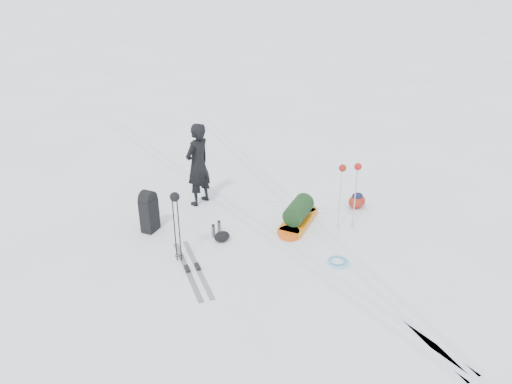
% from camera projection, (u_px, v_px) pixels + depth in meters
% --- Properties ---
extents(ground, '(200.00, 200.00, 0.00)m').
position_uv_depth(ground, '(265.00, 232.00, 10.60)').
color(ground, white).
rests_on(ground, ground).
extents(snow_hill_backdrop, '(359.50, 192.00, 162.45)m').
position_uv_depth(snow_hill_backdrop, '(294.00, 252.00, 134.77)').
color(snow_hill_backdrop, white).
rests_on(snow_hill_backdrop, ground).
extents(ski_tracks, '(3.38, 17.97, 0.01)m').
position_uv_depth(ski_tracks, '(267.00, 208.00, 11.55)').
color(ski_tracks, silver).
rests_on(ski_tracks, ground).
extents(skier, '(0.85, 0.72, 1.97)m').
position_uv_depth(skier, '(198.00, 165.00, 11.38)').
color(skier, black).
rests_on(skier, ground).
extents(pulk_sled, '(1.52, 1.24, 0.59)m').
position_uv_depth(pulk_sled, '(298.00, 216.00, 10.79)').
color(pulk_sled, orange).
rests_on(pulk_sled, ground).
extents(expedition_rucksack, '(0.68, 1.01, 0.93)m').
position_uv_depth(expedition_rucksack, '(149.00, 211.00, 10.56)').
color(expedition_rucksack, black).
rests_on(expedition_rucksack, ground).
extents(ski_poles_black, '(0.18, 0.18, 1.48)m').
position_uv_depth(ski_poles_black, '(175.00, 206.00, 9.11)').
color(ski_poles_black, black).
rests_on(ski_poles_black, ground).
extents(ski_poles_silver, '(0.47, 0.26, 1.52)m').
position_uv_depth(ski_poles_silver, '(350.00, 175.00, 10.17)').
color(ski_poles_silver, silver).
rests_on(ski_poles_silver, ground).
extents(touring_skis_grey, '(0.65, 2.02, 0.07)m').
position_uv_depth(touring_skis_grey, '(192.00, 269.00, 9.37)').
color(touring_skis_grey, gray).
rests_on(touring_skis_grey, ground).
extents(touring_skis_white, '(1.45, 1.51, 0.07)m').
position_uv_depth(touring_skis_white, '(300.00, 207.00, 11.58)').
color(touring_skis_white, silver).
rests_on(touring_skis_white, ground).
extents(rope_coil, '(0.56, 0.56, 0.05)m').
position_uv_depth(rope_coil, '(338.00, 261.00, 9.58)').
color(rope_coil, '#63C7F2').
rests_on(rope_coil, ground).
extents(small_daypack, '(0.54, 0.52, 0.37)m').
position_uv_depth(small_daypack, '(357.00, 200.00, 11.53)').
color(small_daypack, maroon).
rests_on(small_daypack, ground).
extents(thermos_pair, '(0.28, 0.20, 0.29)m').
position_uv_depth(thermos_pair, '(216.00, 229.00, 10.46)').
color(thermos_pair, '#56595E').
rests_on(thermos_pair, ground).
extents(stuff_sack, '(0.40, 0.34, 0.21)m').
position_uv_depth(stuff_sack, '(222.00, 236.00, 10.25)').
color(stuff_sack, black).
rests_on(stuff_sack, ground).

